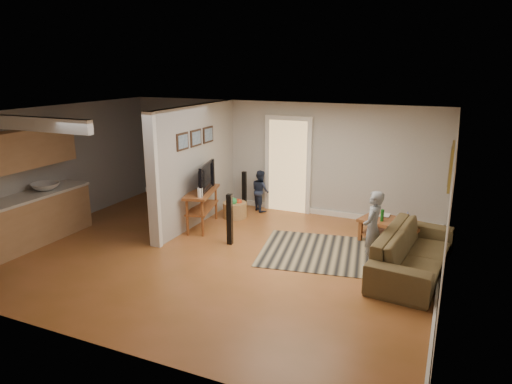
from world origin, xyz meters
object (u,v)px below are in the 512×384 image
(tv_console, at_px, (202,194))
(coffee_table, at_px, (393,226))
(sofa, at_px, (412,272))
(speaker_right, at_px, (244,190))
(child, at_px, (370,266))
(speaker_left, at_px, (230,219))
(toy_basket, at_px, (235,209))
(toddler, at_px, (260,210))

(tv_console, bearing_deg, coffee_table, -4.67)
(sofa, relative_size, tv_console, 1.83)
(speaker_right, relative_size, child, 0.68)
(tv_console, bearing_deg, sofa, -21.55)
(speaker_left, distance_m, toy_basket, 1.60)
(coffee_table, distance_m, toddler, 3.23)
(coffee_table, height_order, speaker_right, speaker_right)
(speaker_left, relative_size, speaker_right, 1.10)
(toy_basket, bearing_deg, sofa, -19.14)
(toddler, bearing_deg, speaker_left, 138.25)
(tv_console, bearing_deg, speaker_right, 66.54)
(speaker_right, bearing_deg, sofa, -28.83)
(child, distance_m, toddler, 3.56)
(tv_console, height_order, child, tv_console)
(toy_basket, relative_size, toddler, 0.55)
(speaker_right, bearing_deg, toy_basket, -84.12)
(coffee_table, height_order, child, coffee_table)
(coffee_table, xyz_separation_m, child, (-0.19, -1.19, -0.35))
(speaker_left, height_order, toddler, speaker_left)
(speaker_left, xyz_separation_m, speaker_right, (-0.71, 2.15, -0.04))
(coffee_table, xyz_separation_m, toy_basket, (-3.42, 0.18, -0.15))
(tv_console, xyz_separation_m, child, (3.56, -0.55, -0.71))
(speaker_left, xyz_separation_m, toy_basket, (-0.61, 1.45, -0.30))
(toddler, bearing_deg, sofa, -169.27)
(sofa, relative_size, toy_basket, 4.59)
(coffee_table, relative_size, toddler, 1.34)
(sofa, xyz_separation_m, toy_basket, (-3.90, 1.35, 0.19))
(speaker_right, bearing_deg, child, -33.58)
(tv_console, bearing_deg, speaker_left, -48.03)
(toy_basket, bearing_deg, tv_console, -112.20)
(coffee_table, relative_size, toy_basket, 2.44)
(sofa, bearing_deg, speaker_right, 69.09)
(coffee_table, distance_m, toy_basket, 3.43)
(coffee_table, bearing_deg, speaker_left, -155.57)
(tv_console, relative_size, child, 1.01)
(toy_basket, xyz_separation_m, toddler, (0.32, 0.70, -0.19))
(sofa, distance_m, speaker_right, 4.51)
(tv_console, xyz_separation_m, speaker_left, (0.95, -0.63, -0.22))
(sofa, height_order, tv_console, tv_console)
(toy_basket, bearing_deg, toddler, 65.04)
(sofa, bearing_deg, child, 97.72)
(coffee_table, distance_m, speaker_right, 3.62)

